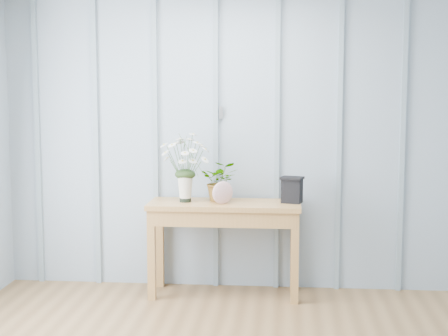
# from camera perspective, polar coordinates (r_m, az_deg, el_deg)

# --- Properties ---
(room_shell) EXTENTS (4.00, 4.50, 2.50)m
(room_shell) POSITION_cam_1_polar(r_m,az_deg,el_deg) (4.27, 0.89, 11.15)
(room_shell) COLOR #95A7B9
(room_shell) RESTS_ON ground
(sideboard) EXTENTS (1.20, 0.45, 0.75)m
(sideboard) POSITION_cam_1_polar(r_m,az_deg,el_deg) (5.44, 0.05, -4.06)
(sideboard) COLOR #A6763D
(sideboard) RESTS_ON ground
(daisy_vase) EXTENTS (0.40, 0.31, 0.57)m
(daisy_vase) POSITION_cam_1_polar(r_m,az_deg,el_deg) (5.41, -3.25, 0.91)
(daisy_vase) COLOR black
(daisy_vase) RESTS_ON sideboard
(spider_plant) EXTENTS (0.30, 0.26, 0.32)m
(spider_plant) POSITION_cam_1_polar(r_m,az_deg,el_deg) (5.46, -0.30, -1.08)
(spider_plant) COLOR #1B3214
(spider_plant) RESTS_ON sideboard
(felt_disc_vessel) EXTENTS (0.18, 0.14, 0.18)m
(felt_disc_vessel) POSITION_cam_1_polar(r_m,az_deg,el_deg) (5.33, -0.11, -2.07)
(felt_disc_vessel) COLOR #99526B
(felt_disc_vessel) RESTS_ON sideboard
(carved_box) EXTENTS (0.20, 0.17, 0.21)m
(carved_box) POSITION_cam_1_polar(r_m,az_deg,el_deg) (5.41, 5.67, -1.79)
(carved_box) COLOR black
(carved_box) RESTS_ON sideboard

